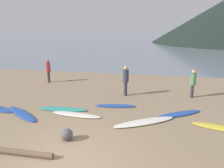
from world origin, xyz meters
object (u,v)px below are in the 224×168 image
object	(u,v)px
surfboard_7	(221,128)
person_1	(193,81)
surfboard_5	(145,122)
surfboard_2	(63,109)
driftwood_log	(22,153)
surfboard_6	(179,114)
beach_rock_near	(67,135)
surfboard_4	(116,106)
person_0	(48,69)
surfboard_3	(76,115)
surfboard_1	(22,114)
person_2	(126,78)

from	to	relation	value
surfboard_7	person_1	xyz separation A→B (m)	(-0.58, 3.80, 0.87)
surfboard_5	person_1	world-z (taller)	person_1
surfboard_2	driftwood_log	distance (m)	3.79
surfboard_2	surfboard_7	distance (m)	6.71
surfboard_2	surfboard_6	xyz separation A→B (m)	(5.24, 0.49, 0.00)
person_1	beach_rock_near	xyz separation A→B (m)	(-4.77, -5.83, -0.70)
surfboard_4	surfboard_6	bearing A→B (deg)	-16.83
surfboard_6	person_0	world-z (taller)	person_0
surfboard_3	surfboard_4	distance (m)	2.06
surfboard_6	person_0	bearing A→B (deg)	119.67
surfboard_1	surfboard_6	world-z (taller)	surfboard_1
person_2	driftwood_log	bearing A→B (deg)	7.58
surfboard_6	surfboard_7	bearing A→B (deg)	-70.68
surfboard_3	person_0	distance (m)	6.67
surfboard_3	surfboard_2	bearing A→B (deg)	153.43
surfboard_1	person_0	world-z (taller)	person_0
surfboard_1	person_2	world-z (taller)	person_2
surfboard_4	beach_rock_near	xyz separation A→B (m)	(-0.98, -3.57, 0.17)
surfboard_2	person_0	distance (m)	5.75
surfboard_7	surfboard_1	bearing A→B (deg)	-163.56
surfboard_3	surfboard_7	bearing A→B (deg)	4.20
beach_rock_near	surfboard_1	bearing A→B (deg)	148.93
surfboard_6	beach_rock_near	distance (m)	5.01
surfboard_3	surfboard_6	bearing A→B (deg)	18.02
surfboard_5	surfboard_7	xyz separation A→B (m)	(2.86, 0.09, -0.02)
surfboard_4	surfboard_5	size ratio (longest dim) A/B	0.73
surfboard_1	surfboard_2	size ratio (longest dim) A/B	1.04
person_1	driftwood_log	xyz separation A→B (m)	(-5.73, -6.98, -0.82)
surfboard_3	surfboard_6	world-z (taller)	surfboard_3
surfboard_1	surfboard_7	world-z (taller)	surfboard_1
surfboard_3	beach_rock_near	bearing A→B (deg)	-72.68
surfboard_1	surfboard_4	distance (m)	4.26
surfboard_3	person_2	xyz separation A→B (m)	(1.65, 3.34, 0.94)
driftwood_log	person_0	bearing A→B (deg)	112.54
surfboard_3	surfboard_4	size ratio (longest dim) A/B	1.16
surfboard_3	person_2	bearing A→B (deg)	68.62
surfboard_1	surfboard_7	xyz separation A→B (m)	(8.20, 0.32, -0.01)
surfboard_7	surfboard_6	bearing A→B (deg)	157.14
surfboard_3	surfboard_7	xyz separation A→B (m)	(5.82, -0.07, -0.01)
surfboard_7	beach_rock_near	world-z (taller)	beach_rock_near
surfboard_1	surfboard_4	bearing A→B (deg)	59.33
surfboard_5	surfboard_6	size ratio (longest dim) A/B	1.19
surfboard_7	surfboard_4	bearing A→B (deg)	174.82
person_0	surfboard_2	bearing A→B (deg)	-124.08
surfboard_3	surfboard_7	world-z (taller)	surfboard_3
surfboard_7	driftwood_log	size ratio (longest dim) A/B	1.05
surfboard_1	surfboard_5	xyz separation A→B (m)	(5.34, 0.22, 0.01)
surfboard_2	surfboard_4	world-z (taller)	surfboard_2
surfboard_7	person_0	bearing A→B (deg)	165.83
person_2	beach_rock_near	bearing A→B (deg)	13.28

